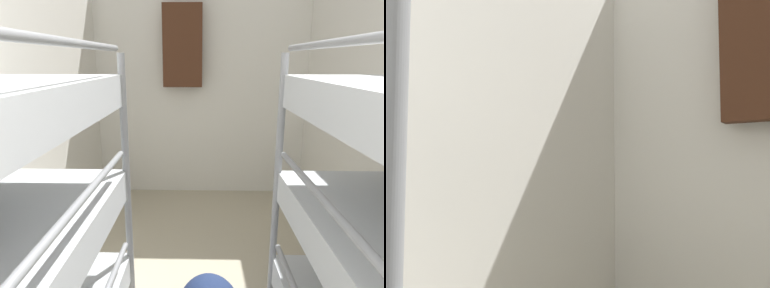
# 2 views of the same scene
# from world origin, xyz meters

# --- Properties ---
(wall_back) EXTENTS (2.59, 0.06, 2.46)m
(wall_back) POSITION_xyz_m (0.00, 4.51, 1.23)
(wall_back) COLOR silver
(wall_back) RESTS_ON ground_plane
(hanging_coat) EXTENTS (0.44, 0.12, 0.90)m
(hanging_coat) POSITION_xyz_m (-0.21, 4.36, 1.76)
(hanging_coat) COLOR #472819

